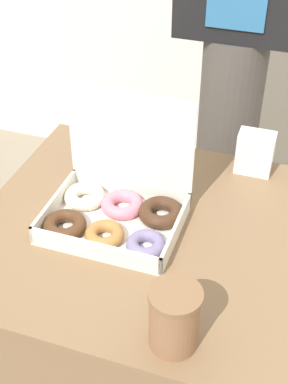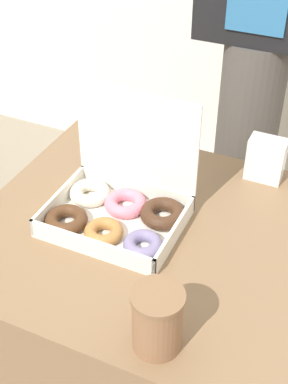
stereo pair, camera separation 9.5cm
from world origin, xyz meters
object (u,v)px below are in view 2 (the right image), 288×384
(donut_box, at_px, (119,205))
(person_customer, at_px, (263,15))
(napkin_holder, at_px, (266,159))
(coffee_cup, at_px, (157,320))

(donut_box, xyz_separation_m, person_customer, (0.15, 0.64, 0.28))
(napkin_holder, relative_size, person_customer, 0.07)
(donut_box, height_order, coffee_cup, donut_box)
(coffee_cup, height_order, person_customer, person_customer)
(coffee_cup, bearing_deg, person_customer, 94.93)
(donut_box, bearing_deg, person_customer, 76.81)
(donut_box, xyz_separation_m, coffee_cup, (0.23, -0.30, 0.03))
(person_customer, bearing_deg, coffee_cup, -85.07)
(coffee_cup, relative_size, person_customer, 0.08)
(napkin_holder, bearing_deg, donut_box, -131.56)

